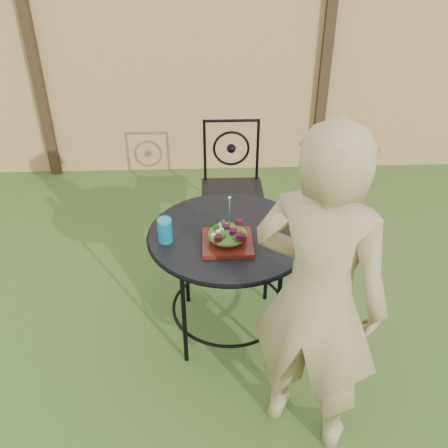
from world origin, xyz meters
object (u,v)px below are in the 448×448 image
(diner, at_px, (317,300))
(salad_plate, at_px, (227,243))
(patio_table, at_px, (229,253))
(patio_chair, at_px, (232,184))

(diner, xyz_separation_m, salad_plate, (-0.36, 0.59, -0.10))
(patio_table, relative_size, diner, 0.55)
(patio_table, xyz_separation_m, diner, (0.35, -0.70, 0.25))
(patio_table, distance_m, diner, 0.82)
(patio_chair, distance_m, diner, 1.74)
(diner, distance_m, salad_plate, 0.70)
(patio_chair, xyz_separation_m, salad_plate, (-0.09, -1.10, 0.23))
(patio_chair, distance_m, salad_plate, 1.13)
(patio_table, height_order, patio_chair, patio_chair)
(patio_chair, relative_size, diner, 0.57)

